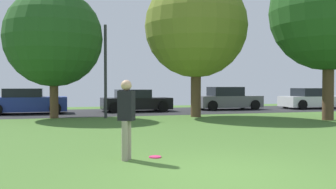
% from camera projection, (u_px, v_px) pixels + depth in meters
% --- Properties ---
extents(ground_plane, '(44.00, 44.00, 0.00)m').
position_uv_depth(ground_plane, '(223.00, 175.00, 6.52)').
color(ground_plane, '#47702D').
extents(road_strip, '(44.00, 6.40, 0.01)m').
position_uv_depth(road_strip, '(106.00, 112.00, 21.84)').
color(road_strip, '#28282B').
rests_on(road_strip, ground_plane).
extents(oak_tree_center, '(4.69, 4.69, 6.21)m').
position_uv_depth(oak_tree_center, '(54.00, 38.00, 17.91)').
color(oak_tree_center, brown).
rests_on(oak_tree_center, ground_plane).
extents(maple_tree_far, '(5.30, 5.30, 7.56)m').
position_uv_depth(maple_tree_far, '(329.00, 12.00, 16.86)').
color(maple_tree_far, brown).
rests_on(maple_tree_far, ground_plane).
extents(maple_tree_near, '(5.11, 5.11, 7.08)m').
position_uv_depth(maple_tree_near, '(196.00, 27.00, 18.59)').
color(maple_tree_near, brown).
rests_on(maple_tree_near, ground_plane).
extents(person_thrower, '(0.39, 0.36, 1.69)m').
position_uv_depth(person_thrower, '(126.00, 116.00, 7.84)').
color(person_thrower, gray).
rests_on(person_thrower, ground_plane).
extents(frisbee_disc, '(0.27, 0.27, 0.03)m').
position_uv_depth(frisbee_disc, '(155.00, 157.00, 8.14)').
color(frisbee_disc, '#EA2D6B').
rests_on(frisbee_disc, ground_plane).
extents(parked_car_blue, '(4.21, 2.05, 1.41)m').
position_uv_depth(parked_car_blue, '(27.00, 102.00, 20.67)').
color(parked_car_blue, '#233893').
rests_on(parked_car_blue, ground_plane).
extents(parked_car_black, '(4.13, 2.08, 1.33)m').
position_uv_depth(parked_car_black, '(135.00, 101.00, 22.52)').
color(parked_car_black, black).
rests_on(parked_car_black, ground_plane).
extents(parked_car_grey, '(4.24, 1.93, 1.48)m').
position_uv_depth(parked_car_grey, '(228.00, 99.00, 24.38)').
color(parked_car_grey, slate).
rests_on(parked_car_grey, ground_plane).
extents(parked_car_white, '(4.57, 2.05, 1.39)m').
position_uv_depth(parked_car_white, '(313.00, 99.00, 25.57)').
color(parked_car_white, white).
rests_on(parked_car_white, ground_plane).
extents(street_lamp_post, '(0.14, 0.14, 4.50)m').
position_uv_depth(street_lamp_post, '(105.00, 71.00, 18.00)').
color(street_lamp_post, '#2D2D33').
rests_on(street_lamp_post, ground_plane).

